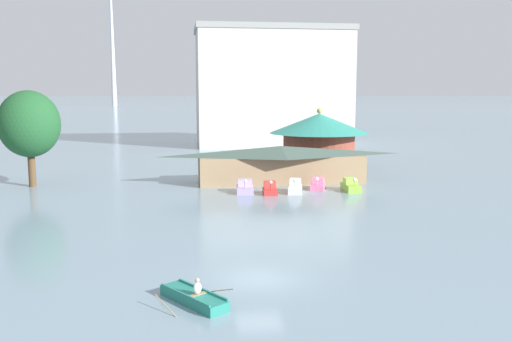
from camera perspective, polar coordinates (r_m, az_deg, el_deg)
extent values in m
plane|color=gray|center=(30.62, 0.36, -11.23)|extent=(2000.00, 2000.00, 0.00)
cube|color=#237A6B|center=(27.56, -6.47, -13.00)|extent=(3.32, 4.02, 0.50)
cube|color=#237A6B|center=(27.16, -7.42, -12.68)|extent=(2.32, 3.23, 0.10)
cube|color=#237A6B|center=(27.76, -5.57, -12.17)|extent=(2.32, 3.23, 0.10)
cube|color=#997F5B|center=(27.24, -6.09, -12.66)|extent=(0.96, 0.77, 0.04)
ellipsoid|color=white|center=(27.13, -6.10, -12.05)|extent=(0.54, 0.52, 0.58)
sphere|color=tan|center=(26.99, -6.11, -11.25)|extent=(0.22, 0.22, 0.22)
cylinder|color=tan|center=(26.63, -9.19, -13.85)|extent=(1.22, 1.71, 0.75)
cylinder|color=tan|center=(28.41, -3.69, -12.31)|extent=(1.22, 1.71, 0.75)
cube|color=#B299D8|center=(55.42, -1.15, -2.00)|extent=(1.91, 2.87, 0.65)
cube|color=#C8ADF0|center=(55.64, -1.16, -1.27)|extent=(1.52, 1.36, 0.66)
cylinder|color=#B299D8|center=(54.23, -1.12, -1.58)|extent=(0.14, 0.14, 0.56)
sphere|color=white|center=(54.16, -1.12, -1.11)|extent=(0.33, 0.33, 0.33)
cube|color=red|center=(54.71, 1.47, -2.18)|extent=(1.54, 2.33, 0.56)
cube|color=#E8423C|center=(54.87, 1.44, -1.48)|extent=(1.24, 1.09, 0.70)
cylinder|color=red|center=(53.73, 1.55, -1.72)|extent=(0.14, 0.14, 0.65)
sphere|color=white|center=(53.65, 1.55, -1.23)|extent=(0.30, 0.30, 0.30)
cube|color=white|center=(55.56, 4.08, -1.97)|extent=(1.99, 3.15, 0.69)
cube|color=white|center=(55.80, 4.10, -1.20)|extent=(1.41, 1.54, 0.69)
cylinder|color=white|center=(54.31, 4.05, -1.54)|extent=(0.14, 0.14, 0.55)
sphere|color=white|center=(54.23, 4.06, -1.07)|extent=(0.35, 0.35, 0.35)
cube|color=pink|center=(57.77, 6.42, -1.64)|extent=(2.15, 2.81, 0.62)
cube|color=pink|center=(57.97, 6.46, -0.99)|extent=(1.48, 1.45, 0.61)
cylinder|color=pink|center=(56.70, 6.33, -1.27)|extent=(0.14, 0.14, 0.45)
sphere|color=white|center=(56.63, 6.34, -0.87)|extent=(0.35, 0.35, 0.35)
cube|color=#8CCC3F|center=(57.25, 9.81, -1.75)|extent=(1.41, 2.75, 0.72)
cube|color=#A0E24F|center=(57.46, 9.72, -1.05)|extent=(1.19, 1.24, 0.59)
cylinder|color=#8CCC3F|center=(56.13, 10.17, -1.35)|extent=(0.14, 0.14, 0.45)
sphere|color=white|center=(56.06, 10.18, -0.95)|extent=(0.35, 0.35, 0.35)
cube|color=#9E7F5B|center=(61.87, 2.56, 0.20)|extent=(18.26, 5.52, 3.03)
pyramid|color=#42564C|center=(61.61, 2.57, 2.08)|extent=(19.72, 6.35, 1.04)
cylinder|color=brown|center=(74.62, 6.53, 2.13)|extent=(9.57, 9.57, 4.55)
cone|color=teal|center=(74.32, 6.57, 4.88)|extent=(13.30, 13.30, 2.62)
sphere|color=#B7993D|center=(74.24, 6.60, 6.16)|extent=(0.70, 0.70, 0.70)
cylinder|color=brown|center=(63.58, -22.21, -0.12)|extent=(0.76, 0.76, 3.19)
ellipsoid|color=#1E5128|center=(63.09, -22.47, 4.49)|extent=(6.42, 6.42, 7.07)
cube|color=beige|center=(104.02, 1.69, 8.41)|extent=(27.94, 14.19, 20.81)
cube|color=#999993|center=(104.60, 1.71, 14.39)|extent=(28.50, 14.47, 1.00)
cone|color=silver|center=(397.35, -14.78, 15.25)|extent=(3.60, 3.60, 120.01)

